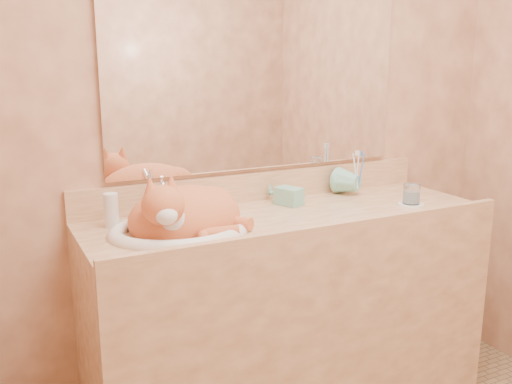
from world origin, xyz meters
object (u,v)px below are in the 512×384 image
water_glass (411,194)px  vanity_counter (289,315)px  soap_dispenser (300,188)px  sink_basin (180,210)px  cat (184,212)px  toothbrush_cup (358,184)px

water_glass → vanity_counter: bearing=168.1°
soap_dispenser → vanity_counter: bearing=-159.4°
sink_basin → cat: cat is taller
cat → toothbrush_cup: (0.85, 0.14, -0.01)m
sink_basin → soap_dispenser: size_ratio=3.04×
vanity_counter → soap_dispenser: bearing=43.0°
water_glass → cat: bearing=174.3°
sink_basin → soap_dispenser: bearing=2.8°
soap_dispenser → toothbrush_cup: size_ratio=1.38×
toothbrush_cup → vanity_counter: bearing=-163.1°
vanity_counter → water_glass: size_ratio=19.84×
soap_dispenser → water_glass: soap_dispenser is taller
vanity_counter → water_glass: bearing=-11.9°
cat → vanity_counter: bearing=0.4°
vanity_counter → sink_basin: (-0.46, -0.02, 0.50)m
vanity_counter → toothbrush_cup: bearing=16.9°
sink_basin → cat: size_ratio=1.19×
sink_basin → toothbrush_cup: bearing=1.5°
soap_dispenser → toothbrush_cup: 0.33m
vanity_counter → sink_basin: 0.68m
sink_basin → soap_dispenser: (0.55, 0.10, 0.00)m
cat → water_glass: bearing=-6.9°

